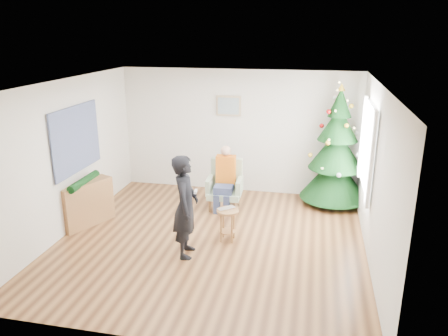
% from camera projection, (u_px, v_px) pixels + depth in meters
% --- Properties ---
extents(floor, '(5.00, 5.00, 0.00)m').
position_uv_depth(floor, '(211.00, 241.00, 7.28)').
color(floor, brown).
rests_on(floor, ground).
extents(ceiling, '(5.00, 5.00, 0.00)m').
position_uv_depth(ceiling, '(209.00, 84.00, 6.48)').
color(ceiling, white).
rests_on(ceiling, wall_back).
extents(wall_back, '(5.00, 0.00, 5.00)m').
position_uv_depth(wall_back, '(238.00, 132.00, 9.21)').
color(wall_back, silver).
rests_on(wall_back, floor).
extents(wall_front, '(5.00, 0.00, 5.00)m').
position_uv_depth(wall_front, '(153.00, 238.00, 4.55)').
color(wall_front, silver).
rests_on(wall_front, floor).
extents(wall_left, '(0.00, 5.00, 5.00)m').
position_uv_depth(wall_left, '(66.00, 158.00, 7.37)').
color(wall_left, silver).
rests_on(wall_left, floor).
extents(wall_right, '(0.00, 5.00, 5.00)m').
position_uv_depth(wall_right, '(376.00, 178.00, 6.38)').
color(wall_right, silver).
rests_on(wall_right, floor).
extents(window_panel, '(0.04, 1.30, 1.40)m').
position_uv_depth(window_panel, '(368.00, 147.00, 7.26)').
color(window_panel, white).
rests_on(window_panel, wall_right).
extents(curtains, '(0.05, 1.75, 1.50)m').
position_uv_depth(curtains, '(366.00, 147.00, 7.27)').
color(curtains, white).
rests_on(curtains, wall_right).
extents(christmas_tree, '(1.33, 1.33, 2.41)m').
position_uv_depth(christmas_tree, '(336.00, 151.00, 8.55)').
color(christmas_tree, '#3F2816').
rests_on(christmas_tree, floor).
extents(stool, '(0.37, 0.37, 0.55)m').
position_uv_depth(stool, '(228.00, 225.00, 7.23)').
color(stool, brown).
rests_on(stool, floor).
extents(laptop, '(0.35, 0.35, 0.02)m').
position_uv_depth(laptop, '(228.00, 209.00, 7.14)').
color(laptop, silver).
rests_on(laptop, stool).
extents(armchair, '(0.69, 0.63, 0.95)m').
position_uv_depth(armchair, '(225.00, 191.00, 8.55)').
color(armchair, '#8EA484').
rests_on(armchair, floor).
extents(seated_person, '(0.38, 0.54, 1.25)m').
position_uv_depth(seated_person, '(225.00, 178.00, 8.41)').
color(seated_person, navy).
rests_on(seated_person, armchair).
extents(standing_man, '(0.47, 0.64, 1.62)m').
position_uv_depth(standing_man, '(186.00, 206.00, 6.62)').
color(standing_man, black).
rests_on(standing_man, floor).
extents(game_controller, '(0.05, 0.13, 0.04)m').
position_uv_depth(game_controller, '(196.00, 191.00, 6.47)').
color(game_controller, white).
rests_on(game_controller, standing_man).
extents(console, '(0.69, 1.03, 0.80)m').
position_uv_depth(console, '(86.00, 204.00, 7.79)').
color(console, brown).
rests_on(console, floor).
extents(garland, '(0.14, 0.90, 0.14)m').
position_uv_depth(garland, '(84.00, 181.00, 7.66)').
color(garland, black).
rests_on(garland, console).
extents(tapestry, '(0.03, 1.50, 1.15)m').
position_uv_depth(tapestry, '(76.00, 139.00, 7.57)').
color(tapestry, black).
rests_on(tapestry, wall_left).
extents(framed_picture, '(0.52, 0.05, 0.42)m').
position_uv_depth(framed_picture, '(228.00, 106.00, 9.04)').
color(framed_picture, tan).
rests_on(framed_picture, wall_back).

